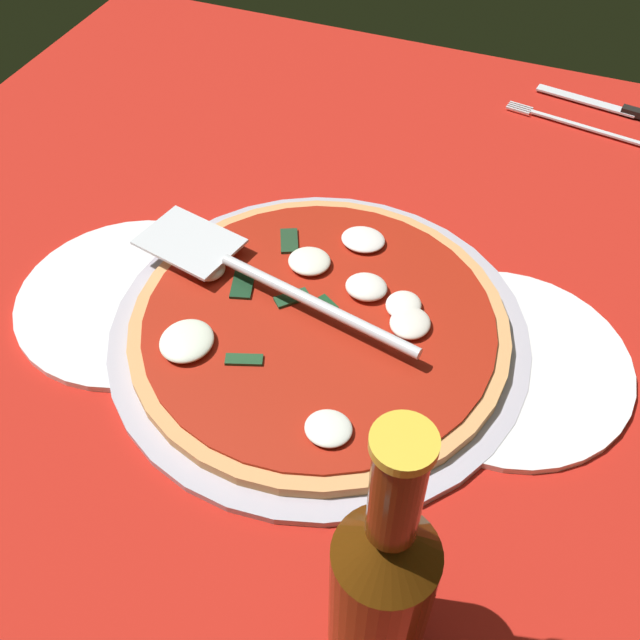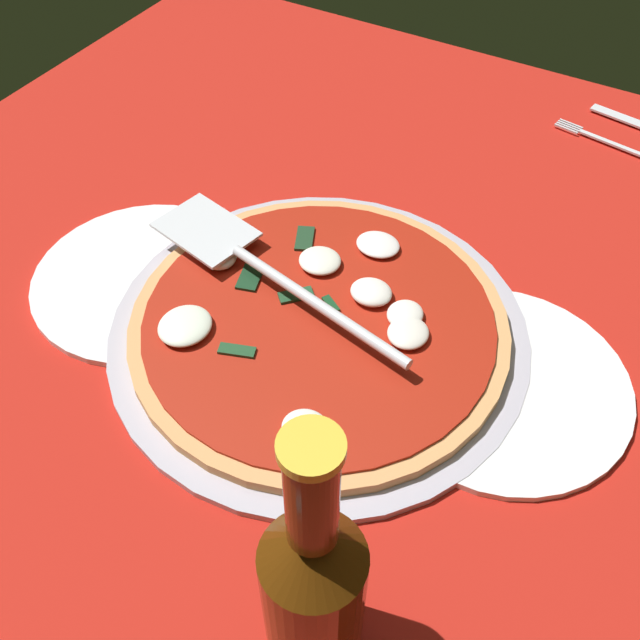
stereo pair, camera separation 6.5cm
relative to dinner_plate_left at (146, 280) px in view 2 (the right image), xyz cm
name	(u,v)px [view 2 (the right image)]	position (x,y,z in cm)	size (l,w,h in cm)	color
ground_plane	(330,345)	(19.07, 2.45, -1.00)	(110.85, 110.85, 0.80)	#B51D14
checker_pattern	(330,342)	(19.07, 2.45, -0.55)	(110.85, 110.85, 0.10)	white
pizza_pan	(320,331)	(17.94, 2.66, 0.03)	(37.62, 37.62, 1.06)	#B2ADBD
dinner_plate_left	(146,280)	(0.00, 0.00, 0.00)	(21.60, 21.60, 1.00)	white
dinner_plate_right	(501,384)	(34.27, 5.16, 0.00)	(21.94, 21.94, 1.00)	white
pizza	(319,321)	(17.84, 2.72, 1.34)	(33.78, 33.78, 2.72)	tan
pizza_server	(263,266)	(11.04, 4.19, 3.62)	(29.49, 9.97, 1.00)	silver
beer_bottle	(313,586)	(31.01, -20.81, 8.51)	(6.17, 6.17, 24.03)	#4A2508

